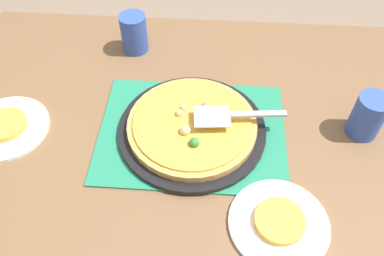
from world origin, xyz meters
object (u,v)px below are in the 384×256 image
(plate_near_left, at_px, (279,224))
(pizza_pan, at_px, (192,130))
(plate_far_right, at_px, (7,128))
(pizza_server, at_px, (231,115))
(served_slice_left, at_px, (280,221))
(served_slice_right, at_px, (5,125))
(cup_far, at_px, (134,33))
(pizza, at_px, (192,125))
(cup_near, at_px, (368,116))

(plate_near_left, bearing_deg, pizza_pan, -49.89)
(plate_far_right, relative_size, pizza_server, 0.94)
(pizza_pan, distance_m, served_slice_left, 0.32)
(plate_far_right, xyz_separation_m, served_slice_right, (0.00, 0.00, 0.01))
(cup_far, bearing_deg, pizza_server, 132.87)
(pizza, relative_size, served_slice_right, 3.00)
(pizza_pan, xyz_separation_m, pizza, (-0.00, 0.00, 0.02))
(pizza_pan, relative_size, pizza, 1.15)
(cup_far, bearing_deg, plate_near_left, 125.26)
(served_slice_left, height_order, cup_near, cup_near)
(plate_far_right, xyz_separation_m, served_slice_left, (-0.69, 0.22, 0.01))
(pizza_pan, xyz_separation_m, served_slice_left, (-0.21, 0.24, 0.01))
(cup_far, relative_size, pizza_server, 0.51)
(pizza_pan, bearing_deg, pizza, 91.78)
(plate_far_right, height_order, cup_near, cup_near)
(plate_near_left, relative_size, served_slice_left, 2.00)
(served_slice_right, distance_m, pizza_server, 0.59)
(served_slice_left, height_order, pizza_server, pizza_server)
(plate_far_right, bearing_deg, served_slice_left, 162.05)
(plate_far_right, bearing_deg, plate_near_left, 162.05)
(cup_near, distance_m, pizza_server, 0.34)
(plate_near_left, height_order, served_slice_left, served_slice_left)
(plate_near_left, xyz_separation_m, plate_far_right, (0.69, -0.22, 0.00))
(plate_near_left, distance_m, pizza_server, 0.28)
(served_slice_right, height_order, pizza_server, pizza_server)
(cup_near, bearing_deg, plate_far_right, 3.54)
(served_slice_left, distance_m, served_slice_right, 0.73)
(pizza_pan, relative_size, plate_near_left, 1.73)
(cup_near, bearing_deg, served_slice_right, 3.54)
(pizza_pan, bearing_deg, served_slice_right, 2.47)
(pizza_pan, bearing_deg, plate_far_right, 2.47)
(plate_near_left, height_order, served_slice_right, served_slice_right)
(cup_far, bearing_deg, cup_near, 155.27)
(pizza_pan, bearing_deg, plate_near_left, 130.11)
(plate_far_right, height_order, served_slice_left, served_slice_left)
(served_slice_left, bearing_deg, cup_far, -54.74)
(cup_near, bearing_deg, plate_near_left, 50.50)
(served_slice_left, xyz_separation_m, cup_far, (0.41, -0.58, 0.04))
(pizza_pan, xyz_separation_m, plate_near_left, (-0.21, 0.24, -0.01))
(pizza, distance_m, served_slice_right, 0.49)
(pizza, height_order, cup_near, cup_near)
(pizza, bearing_deg, served_slice_left, 130.16)
(cup_near, bearing_deg, served_slice_left, 50.50)
(served_slice_right, bearing_deg, pizza_server, -177.01)
(cup_near, bearing_deg, pizza_server, 4.48)
(served_slice_right, bearing_deg, plate_far_right, -90.00)
(pizza, bearing_deg, plate_near_left, 130.16)
(plate_far_right, xyz_separation_m, cup_far, (-0.28, -0.35, 0.06))
(pizza_pan, xyz_separation_m, plate_far_right, (0.49, 0.02, -0.01))
(pizza, height_order, plate_near_left, pizza)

